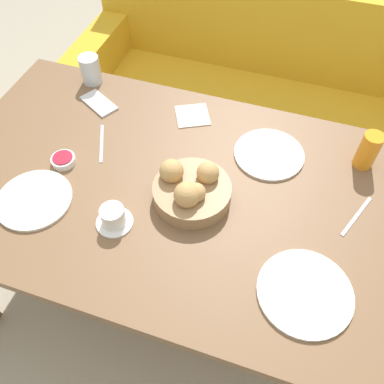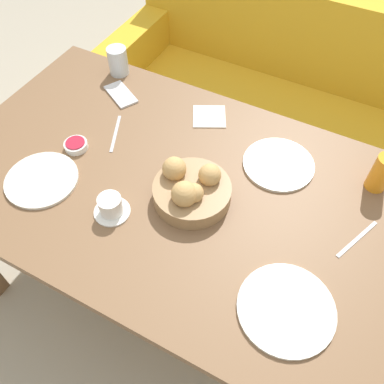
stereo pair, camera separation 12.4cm
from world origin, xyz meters
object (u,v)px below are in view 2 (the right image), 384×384
object	(u,v)px
water_tumbler	(118,61)
napkin	(209,116)
couch	(292,112)
bread_basket	(191,189)
juice_glass	(381,173)
jam_bowl_berry	(76,145)
coffee_cup	(111,206)
plate_near_left	(42,180)
cell_phone	(121,94)
plate_far_center	(278,164)
plate_near_right	(286,309)
knife_silver	(357,239)
fork_silver	(116,133)

from	to	relation	value
water_tumbler	napkin	size ratio (longest dim) A/B	0.69
couch	bread_basket	bearing A→B (deg)	-93.41
juice_glass	jam_bowl_berry	bearing A→B (deg)	-161.89
bread_basket	coffee_cup	bearing A→B (deg)	-139.30
plate_near_left	cell_phone	bearing A→B (deg)	91.75
coffee_cup	bread_basket	bearing A→B (deg)	40.70
bread_basket	plate_far_center	xyz separation A→B (m)	(0.19, 0.25, -0.04)
couch	water_tumbler	bearing A→B (deg)	-135.94
napkin	cell_phone	world-z (taller)	cell_phone
juice_glass	plate_near_left	bearing A→B (deg)	-153.34
water_tumbler	coffee_cup	world-z (taller)	water_tumbler
plate_near_left	juice_glass	xyz separation A→B (m)	(0.95, 0.48, 0.06)
water_tumbler	cell_phone	world-z (taller)	water_tumbler
jam_bowl_berry	napkin	world-z (taller)	jam_bowl_berry
couch	plate_far_center	world-z (taller)	couch
plate_near_right	bread_basket	bearing A→B (deg)	152.10
cell_phone	jam_bowl_berry	bearing A→B (deg)	-85.70
knife_silver	plate_near_left	bearing A→B (deg)	-164.98
water_tumbler	fork_silver	xyz separation A→B (m)	(0.18, -0.30, -0.05)
fork_silver	knife_silver	size ratio (longest dim) A/B	0.99
plate_near_right	juice_glass	distance (m)	0.53
coffee_cup	knife_silver	xyz separation A→B (m)	(0.68, 0.25, -0.03)
couch	plate_near_right	bearing A→B (deg)	-75.20
couch	fork_silver	xyz separation A→B (m)	(-0.43, -0.89, 0.42)
couch	plate_near_left	size ratio (longest dim) A/B	7.99
plate_near_left	plate_near_right	distance (m)	0.84
juice_glass	coffee_cup	distance (m)	0.83
plate_near_right	napkin	xyz separation A→B (m)	(-0.50, 0.56, -0.00)
water_tumbler	bread_basket	bearing A→B (deg)	-37.58
bread_basket	water_tumbler	bearing A→B (deg)	142.42
jam_bowl_berry	cell_phone	world-z (taller)	jam_bowl_berry
couch	water_tumbler	xyz separation A→B (m)	(-0.61, -0.59, 0.48)
fork_silver	jam_bowl_berry	bearing A→B (deg)	-123.51
fork_silver	knife_silver	xyz separation A→B (m)	(0.86, -0.03, 0.00)
plate_near_right	jam_bowl_berry	size ratio (longest dim) A/B	3.20
water_tumbler	cell_phone	size ratio (longest dim) A/B	0.65
plate_far_center	cell_phone	world-z (taller)	plate_far_center
napkin	plate_near_left	bearing A→B (deg)	-123.23
couch	water_tumbler	distance (m)	0.98
plate_near_left	water_tumbler	xyz separation A→B (m)	(-0.10, 0.59, 0.05)
plate_far_center	couch	bearing A→B (deg)	99.75
juice_glass	napkin	bearing A→B (deg)	175.77
bread_basket	juice_glass	size ratio (longest dim) A/B	1.88
cell_phone	juice_glass	bearing A→B (deg)	0.23
bread_basket	cell_phone	size ratio (longest dim) A/B	1.44
cell_phone	bread_basket	bearing A→B (deg)	-33.36
plate_far_center	knife_silver	size ratio (longest dim) A/B	1.37
knife_silver	plate_far_center	bearing A→B (deg)	151.72
fork_silver	juice_glass	bearing A→B (deg)	12.33
couch	coffee_cup	bearing A→B (deg)	-101.78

